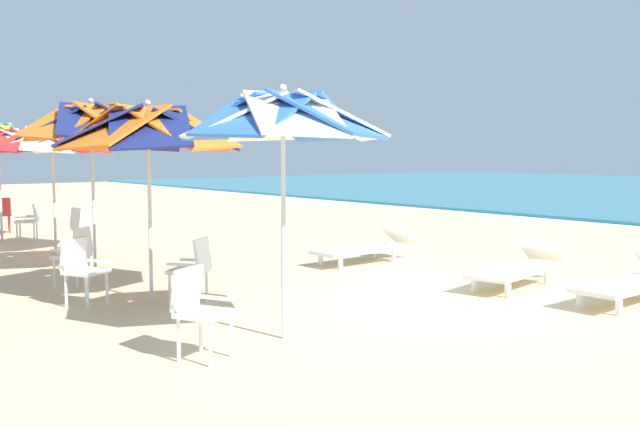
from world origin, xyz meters
The scene contains 15 objects.
ground_plane centered at (0.00, 0.00, 0.00)m, with size 80.00×80.00×0.00m, color beige.
beach_umbrella_0 centered at (0.35, -2.65, 2.29)m, with size 2.21×2.21×2.64m.
plastic_chair_0 centered at (0.45, -3.69, 0.50)m, with size 0.61×0.59×0.87m.
beach_umbrella_1 centered at (-2.32, -2.91, 2.24)m, with size 2.50×2.50×2.63m.
plastic_chair_1 centered at (-1.69, -2.61, 0.50)m, with size 0.63×0.63×0.87m.
plastic_chair_2 centered at (-2.55, -3.74, 0.50)m, with size 0.61×0.60×0.87m.
beach_umbrella_2 centered at (-4.73, -2.76, 2.40)m, with size 2.38×2.38×2.80m.
plastic_chair_3 centered at (-3.93, -3.34, 0.50)m, with size 0.63×0.63×0.87m.
beach_umbrella_3 centered at (-7.32, -2.56, 2.16)m, with size 2.39×2.39×2.50m.
plastic_chair_4 centered at (-7.60, -1.93, 0.50)m, with size 0.49×0.51×0.87m.
plastic_chair_5 centered at (-9.80, -2.32, 0.50)m, with size 0.59×0.61×0.87m.
plastic_chair_8 centered at (-11.87, -2.40, 0.50)m, with size 0.54×0.51×0.87m.
sun_lounger_0 centered at (1.71, 1.94, 0.28)m, with size 0.68×2.16×0.62m.
sun_lounger_1 centered at (0.10, 1.70, 0.28)m, with size 1.03×2.23×0.62m.
sun_lounger_2 centered at (-2.90, 1.44, 0.28)m, with size 0.70×2.17×0.62m.
Camera 1 is at (6.27, -6.83, 1.94)m, focal length 39.47 mm.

